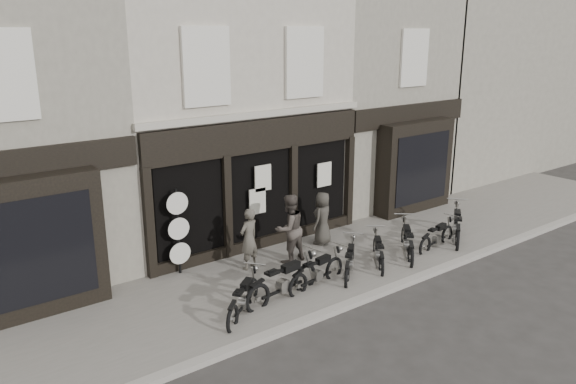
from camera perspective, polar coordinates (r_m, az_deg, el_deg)
ground_plane at (r=14.65m, az=3.87°, el=-9.37°), size 90.00×90.00×0.00m
pavement at (r=15.25m, az=1.64°, el=-8.02°), size 30.00×4.20×0.12m
kerb at (r=13.80m, az=7.33°, el=-10.85°), size 30.00×0.25×0.13m
central_building at (r=18.26m, az=-8.34°, el=8.98°), size 7.30×6.22×8.34m
neighbour_right at (r=21.98m, az=6.58°, el=10.12°), size 5.60×6.73×8.34m
filler_right at (r=28.26m, az=18.74°, el=10.82°), size 11.00×6.00×8.20m
motorcycle_0 at (r=12.97m, az=-4.55°, el=-11.03°), size 1.71×1.44×0.97m
motorcycle_1 at (r=13.58m, az=-0.48°, el=-9.39°), size 2.33×0.66×1.12m
motorcycle_2 at (r=14.26m, az=2.99°, el=-8.37°), size 2.02×0.64×0.97m
motorcycle_3 at (r=14.97m, az=6.28°, el=-7.25°), size 1.63×1.49×0.95m
motorcycle_4 at (r=15.71m, az=9.17°, el=-6.26°), size 1.39×1.62×0.92m
motorcycle_5 at (r=16.45m, az=12.02°, el=-5.20°), size 1.62×1.77×1.04m
motorcycle_6 at (r=17.24m, az=14.87°, el=-4.58°), size 1.89×0.60×0.91m
motorcycle_7 at (r=18.02m, az=16.76°, el=-3.55°), size 1.96×1.66×1.11m
man_left at (r=14.98m, az=-4.00°, el=-4.77°), size 0.69×0.54×1.68m
man_centre at (r=15.36m, az=0.13°, el=-3.72°), size 0.98×0.78×1.92m
man_right at (r=16.72m, az=3.52°, el=-2.67°), size 0.91×0.77×1.60m
advert_sign_post at (r=14.84m, az=-11.05°, el=-4.34°), size 0.59×0.38×2.43m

